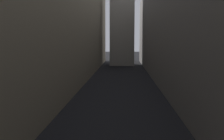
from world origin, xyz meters
TOP-DOWN VIEW (x-y plane):
  - ground_plane at (0.00, 48.00)m, footprint 264.00×264.00m
  - building_block_left at (-12.67, 50.00)m, footprint 14.35×108.00m
  - building_block_right at (12.10, 50.00)m, footprint 13.19×108.00m

SIDE VIEW (x-z plane):
  - ground_plane at x=0.00m, z-range 0.00..0.00m
  - building_block_right at x=12.10m, z-range 0.00..18.47m
  - building_block_left at x=-12.67m, z-range 0.00..21.07m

